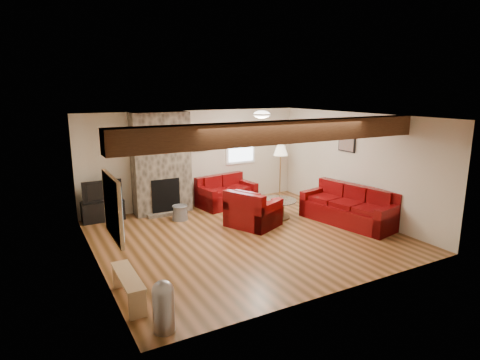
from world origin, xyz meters
The scene contains 18 objects.
room centered at (0.00, 0.00, 1.25)m, with size 8.00×8.00×8.00m.
oak_beam centered at (0.00, -1.25, 2.31)m, with size 6.00×0.36×0.38m, color #361D10.
chimney_breast centered at (-1.00, 2.49, 1.22)m, with size 1.40×0.67×2.50m.
back_window centered at (1.35, 2.71, 1.55)m, with size 0.90×0.08×1.10m, color white, non-canonical shape.
hatch_window centered at (-2.96, -1.50, 1.45)m, with size 0.08×1.00×0.90m, color tan, non-canonical shape.
ceiling_dome centered at (0.90, 0.90, 2.44)m, with size 0.40×0.40×0.18m, color silver, non-canonical shape.
artwork_back centered at (0.15, 2.71, 1.70)m, with size 0.42×0.06×0.52m, color black, non-canonical shape.
artwork_right centered at (2.96, 0.30, 1.75)m, with size 0.06×0.55×0.42m, color black, non-canonical shape.
sofa_three centered at (2.48, -0.39, 0.42)m, with size 2.19×0.91×0.85m, color #4B0605, non-canonical shape.
loveseat centered at (0.66, 2.23, 0.39)m, with size 1.49×0.85×0.79m, color #4B0605, non-canonical shape.
armchair_red centered at (0.46, 0.51, 0.42)m, with size 1.03×0.90×0.83m, color #4B0605, non-canonical shape.
coffee_table centered at (1.25, 0.71, 0.22)m, with size 0.92×0.92×0.48m.
tv_cabinet centered at (-2.45, 2.53, 0.24)m, with size 0.95×0.38×0.48m, color black.
television centered at (-2.45, 2.53, 0.73)m, with size 0.88×0.12×0.51m, color black.
floor_lamp centered at (2.24, 2.06, 1.31)m, with size 0.39×0.39×1.54m.
pine_bench centered at (-2.83, -1.50, 0.21)m, with size 0.26×1.10×0.41m, color tan, non-canonical shape.
pedal_bin centered at (-2.61, -2.46, 0.35)m, with size 0.28×0.28×0.70m, color #95959A, non-canonical shape.
coal_bucket centered at (-0.84, 1.71, 0.18)m, with size 0.38×0.38×0.36m, color gray, non-canonical shape.
Camera 1 is at (-3.97, -6.94, 3.02)m, focal length 30.00 mm.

